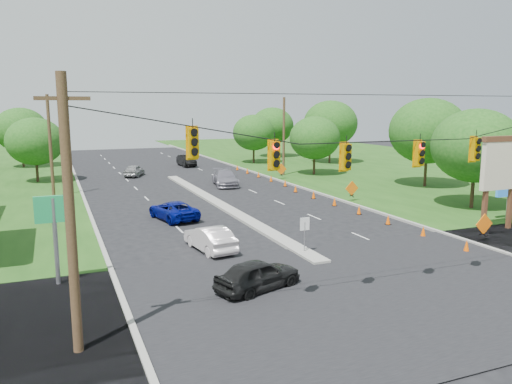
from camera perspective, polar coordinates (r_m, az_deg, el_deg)
name	(u,v)px	position (r m, az deg, el deg)	size (l,w,h in m)	color
ground	(369,291)	(22.70, 12.74, -11.02)	(160.00, 160.00, 0.00)	black
grass_right	(500,185)	(57.00, 26.12, 0.73)	(40.00, 160.00, 0.06)	#1E4714
cross_street	(369,291)	(22.70, 12.74, -11.02)	(160.00, 14.00, 0.02)	black
curb_left	(82,195)	(47.99, -19.23, -0.34)	(0.25, 110.00, 0.16)	gray
curb_right	(283,182)	(52.95, 3.13, 1.10)	(0.25, 110.00, 0.16)	gray
median	(219,205)	(41.01, -4.26, -1.46)	(1.00, 34.00, 0.18)	gray
median_sign	(305,228)	(27.15, 5.59, -4.13)	(0.55, 0.06, 2.05)	gray
signal_span	(387,182)	(20.64, 14.72, 1.11)	(25.60, 0.32, 9.00)	#422D1C
utility_pole_far_left	(50,146)	(47.40, -22.44, 4.84)	(0.28, 0.28, 9.00)	#422D1C
utility_pole_far_right	(284,137)	(58.00, 3.19, 6.32)	(0.28, 0.28, 9.00)	#422D1C
pylon_sign	(502,169)	(35.77, 26.26, 2.39)	(5.90, 2.30, 6.12)	#59331E
cone_0	(467,246)	(30.11, 22.93, -5.67)	(0.32, 0.32, 0.70)	#F75702
cone_1	(423,231)	(32.57, 18.58, -4.27)	(0.32, 0.32, 0.70)	#F75702
cone_2	(388,220)	(35.21, 14.87, -3.06)	(0.32, 0.32, 0.70)	#F75702
cone_3	(359,210)	(37.98, 11.69, -2.01)	(0.32, 0.32, 0.70)	#F75702
cone_4	(335,202)	(40.87, 8.96, -1.09)	(0.32, 0.32, 0.70)	#F75702
cone_5	(314,195)	(43.85, 6.60, -0.30)	(0.32, 0.32, 0.70)	#F75702
cone_6	(296,189)	(46.89, 4.54, 0.39)	(0.32, 0.32, 0.70)	#F75702
cone_7	(285,183)	(50.26, 3.36, 1.03)	(0.32, 0.32, 0.70)	#F75702
cone_8	(271,178)	(53.40, 1.73, 1.56)	(0.32, 0.32, 0.70)	#F75702
cone_9	(259,174)	(56.58, 0.29, 2.03)	(0.32, 0.32, 0.70)	#F75702
cone_10	(247,171)	(59.80, -1.00, 2.45)	(0.32, 0.32, 0.70)	#F75702
cone_11	(237,167)	(63.05, -2.15, 2.82)	(0.32, 0.32, 0.70)	#F75702
work_sign_0	(484,225)	(32.21, 24.61, -3.46)	(1.27, 0.58, 1.37)	black
work_sign_1	(352,189)	(42.77, 10.90, 0.34)	(1.27, 0.58, 1.37)	black
work_sign_2	(281,170)	(54.89, 2.90, 2.56)	(1.27, 0.58, 1.37)	black
tree_5	(35,141)	(57.41, -23.95, 5.31)	(5.88, 5.88, 6.86)	black
tree_6	(21,130)	(72.43, -25.29, 6.46)	(6.72, 6.72, 7.84)	black
tree_7	(476,146)	(42.30, 23.82, 4.86)	(6.72, 6.72, 7.84)	black
tree_8	(428,131)	(52.25, 19.04, 6.62)	(7.56, 7.56, 8.82)	black
tree_9	(315,138)	(58.72, 6.72, 6.15)	(5.88, 5.88, 6.86)	black
tree_10	(330,124)	(71.30, 8.50, 7.74)	(7.56, 7.56, 8.82)	black
tree_11	(272,126)	(79.26, 1.88, 7.58)	(6.72, 6.72, 7.84)	black
tree_12	(254,133)	(70.50, -0.27, 6.81)	(5.88, 5.88, 6.86)	black
black_sedan	(258,275)	(22.11, 0.23, -9.43)	(1.64, 4.08, 1.39)	black
white_sedan	(210,238)	(28.02, -5.28, -5.30)	(1.48, 4.25, 1.40)	silver
blue_pickup	(173,210)	(36.00, -9.44, -2.07)	(2.20, 4.77, 1.33)	#040D79
silver_car_far	(225,178)	(50.74, -3.55, 1.62)	(2.23, 5.48, 1.59)	slate
silver_car_oncoming	(134,170)	(59.11, -13.76, 2.41)	(1.62, 4.02, 1.37)	gray
dark_car_receding	(186,161)	(67.86, -7.96, 3.58)	(1.62, 4.64, 1.53)	black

